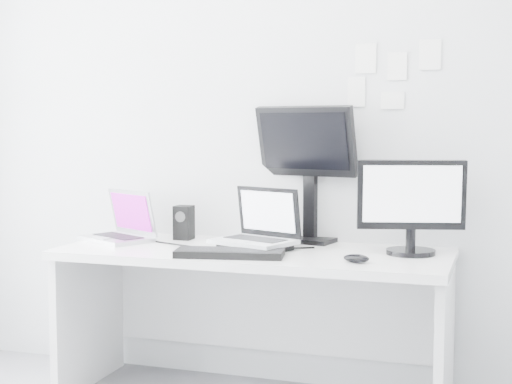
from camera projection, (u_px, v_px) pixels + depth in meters
back_wall at (275, 116)px, 3.80m from camera, size 3.60×0.00×3.60m
desk at (253, 327)px, 3.56m from camera, size 1.80×0.70×0.73m
macbook at (115, 215)px, 3.78m from camera, size 0.43×0.40×0.26m
speaker at (184, 223)px, 3.83m from camera, size 0.10×0.10×0.17m
dell_laptop at (253, 218)px, 3.50m from camera, size 0.43×0.38×0.29m
rear_monitor at (308, 172)px, 3.73m from camera, size 0.53×0.28×0.69m
samsung_monitor at (411, 206)px, 3.38m from camera, size 0.52×0.33×0.44m
keyboard at (230, 253)px, 3.34m from camera, size 0.49×0.25×0.03m
mouse at (356, 258)px, 3.19m from camera, size 0.12×0.09×0.04m
wall_note_0 at (366, 58)px, 3.63m from camera, size 0.10×0.00×0.14m
wall_note_1 at (397, 66)px, 3.59m from camera, size 0.09×0.00×0.13m
wall_note_2 at (430, 54)px, 3.54m from camera, size 0.10×0.00×0.14m
wall_note_3 at (392, 100)px, 3.61m from camera, size 0.11×0.00×0.08m
wall_note_4 at (356, 92)px, 3.66m from camera, size 0.08×0.00×0.14m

